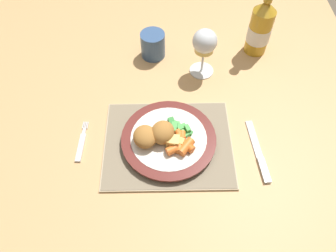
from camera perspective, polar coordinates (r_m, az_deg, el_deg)
ground_plane at (r=1.62m, az=-2.19°, el=-10.23°), size 6.00×6.00×0.00m
dining_table at (r=1.06m, az=-3.31°, el=5.14°), size 1.33×1.03×0.74m
placemat at (r=0.85m, az=0.03°, el=-3.07°), size 0.33×0.27×0.01m
dinner_plate at (r=0.84m, az=0.12°, el=-2.34°), size 0.24×0.24×0.02m
breaded_croquettes at (r=0.81m, az=-2.39°, el=-1.47°), size 0.12×0.09×0.05m
green_beans_pile at (r=0.84m, az=2.01°, el=-0.54°), size 0.06×0.08×0.02m
glazed_carrots at (r=0.81m, az=2.39°, el=-3.19°), size 0.08×0.08×0.02m
fork at (r=0.88m, az=-14.84°, el=-3.07°), size 0.02×0.12×0.01m
table_knife at (r=0.86m, az=15.63°, el=-5.03°), size 0.03×0.19×0.01m
wine_glass at (r=0.96m, az=6.39°, el=14.05°), size 0.07×0.07×0.15m
bottle at (r=1.07m, az=15.79°, el=16.19°), size 0.07×0.07×0.25m
roast_potatoes at (r=0.81m, az=1.12°, el=-2.79°), size 0.05×0.03×0.03m
drinking_cup at (r=1.05m, az=-2.65°, el=14.04°), size 0.08×0.08×0.08m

